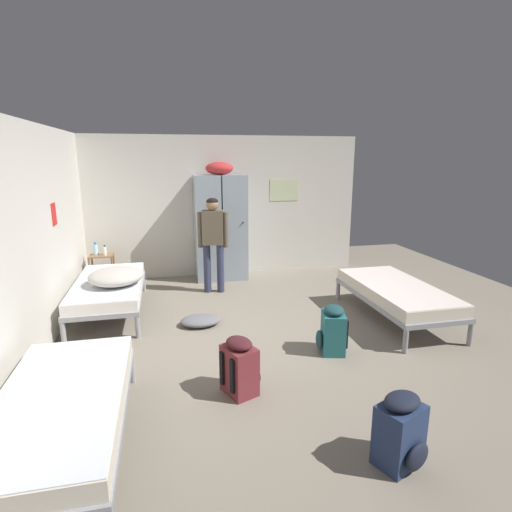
% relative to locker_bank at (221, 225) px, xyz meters
% --- Properties ---
extents(ground_plane, '(9.19, 9.19, 0.00)m').
position_rel_locker_bank_xyz_m(ground_plane, '(0.12, -2.59, -0.97)').
color(ground_plane, gray).
extents(room_backdrop, '(5.01, 5.81, 2.53)m').
position_rel_locker_bank_xyz_m(room_backdrop, '(-1.20, -1.24, 0.29)').
color(room_backdrop, beige).
rests_on(room_backdrop, ground_plane).
extents(locker_bank, '(0.90, 0.55, 2.07)m').
position_rel_locker_bank_xyz_m(locker_bank, '(0.00, 0.00, 0.00)').
color(locker_bank, '#8C99A3').
rests_on(locker_bank, ground_plane).
extents(shelf_unit, '(0.38, 0.30, 0.57)m').
position_rel_locker_bank_xyz_m(shelf_unit, '(-2.02, -0.14, -0.62)').
color(shelf_unit, brown).
rests_on(shelf_unit, ground_plane).
extents(bed_right, '(0.90, 1.90, 0.49)m').
position_rel_locker_bank_xyz_m(bed_right, '(2.02, -2.46, -0.59)').
color(bed_right, gray).
rests_on(bed_right, ground_plane).
extents(bed_left_front, '(0.90, 1.90, 0.49)m').
position_rel_locker_bank_xyz_m(bed_left_front, '(-1.77, -4.26, -0.59)').
color(bed_left_front, gray).
rests_on(bed_left_front, ground_plane).
extents(bed_left_rear, '(0.90, 1.90, 0.49)m').
position_rel_locker_bank_xyz_m(bed_left_rear, '(-1.77, -1.39, -0.59)').
color(bed_left_rear, gray).
rests_on(bed_left_rear, ground_plane).
extents(bedding_heap, '(0.71, 0.72, 0.23)m').
position_rel_locker_bank_xyz_m(bedding_heap, '(-1.64, -1.61, -0.37)').
color(bedding_heap, '#B7B2A8').
rests_on(bedding_heap, bed_left_rear).
extents(person_traveler, '(0.48, 0.26, 1.53)m').
position_rel_locker_bank_xyz_m(person_traveler, '(-0.23, -0.75, -0.05)').
color(person_traveler, '#2D334C').
rests_on(person_traveler, ground_plane).
extents(water_bottle, '(0.07, 0.07, 0.21)m').
position_rel_locker_bank_xyz_m(water_bottle, '(-2.10, -0.12, -0.30)').
color(water_bottle, '#B2DBEA').
rests_on(water_bottle, shelf_unit).
extents(lotion_bottle, '(0.05, 0.05, 0.17)m').
position_rel_locker_bank_xyz_m(lotion_bottle, '(-1.95, -0.18, -0.32)').
color(lotion_bottle, white).
rests_on(lotion_bottle, shelf_unit).
extents(backpack_teal, '(0.38, 0.37, 0.55)m').
position_rel_locker_bank_xyz_m(backpack_teal, '(0.81, -3.17, -0.71)').
color(backpack_teal, '#23666B').
rests_on(backpack_teal, ground_plane).
extents(backpack_navy, '(0.39, 0.40, 0.55)m').
position_rel_locker_bank_xyz_m(backpack_navy, '(0.59, -4.91, -0.71)').
color(backpack_navy, navy).
rests_on(backpack_navy, ground_plane).
extents(backpack_maroon, '(0.40, 0.39, 0.55)m').
position_rel_locker_bank_xyz_m(backpack_maroon, '(-0.35, -3.75, -0.71)').
color(backpack_maroon, maroon).
rests_on(backpack_maroon, ground_plane).
extents(clothes_pile_grey, '(0.52, 0.38, 0.13)m').
position_rel_locker_bank_xyz_m(clothes_pile_grey, '(-0.57, -2.08, -0.91)').
color(clothes_pile_grey, slate).
rests_on(clothes_pile_grey, ground_plane).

